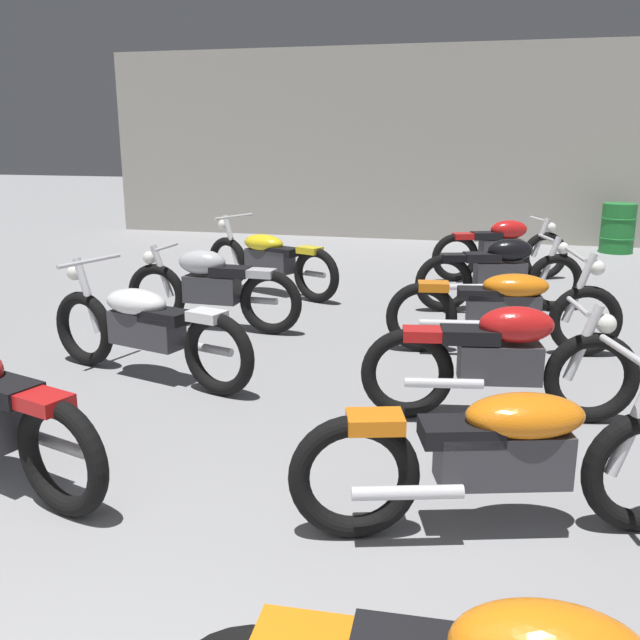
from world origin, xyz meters
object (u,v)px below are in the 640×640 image
object	(u,v)px
motorcycle_left_row_2	(145,327)
motorcycle_right_row_4	(501,272)
motorcycle_right_row_2	(501,359)
oil_drum	(618,228)
motorcycle_right_row_3	(505,307)
motorcycle_right_row_5	(502,248)
motorcycle_right_row_1	(505,453)
motorcycle_left_row_3	(211,287)
motorcycle_left_row_4	(269,259)

from	to	relation	value
motorcycle_left_row_2	motorcycle_right_row_4	bearing A→B (deg)	47.86
motorcycle_right_row_2	oil_drum	size ratio (longest dim) A/B	2.30
motorcycle_left_row_2	motorcycle_right_row_3	bearing A→B (deg)	26.73
motorcycle_right_row_4	oil_drum	size ratio (longest dim) A/B	2.26
motorcycle_right_row_2	motorcycle_right_row_5	size ratio (longest dim) A/B	1.04
motorcycle_right_row_1	motorcycle_right_row_2	size ratio (longest dim) A/B	1.08
motorcycle_left_row_2	oil_drum	xyz separation A→B (m)	(4.78, 7.94, -0.03)
motorcycle_left_row_2	oil_drum	size ratio (longest dim) A/B	2.49
motorcycle_right_row_5	motorcycle_right_row_2	bearing A→B (deg)	-89.68
motorcycle_left_row_2	motorcycle_right_row_4	xyz separation A→B (m)	(2.85, 3.15, 0.01)
motorcycle_right_row_1	motorcycle_right_row_2	xyz separation A→B (m)	(-0.03, 1.54, 0.01)
motorcycle_left_row_3	motorcycle_right_row_5	bearing A→B (deg)	49.31
motorcycle_left_row_4	oil_drum	world-z (taller)	motorcycle_left_row_4
motorcycle_left_row_2	motorcycle_left_row_3	distance (m)	1.58
motorcycle_right_row_2	motorcycle_right_row_1	bearing A→B (deg)	-88.83
motorcycle_right_row_3	oil_drum	xyz separation A→B (m)	(1.88, 6.48, -0.03)
motorcycle_left_row_2	motorcycle_right_row_1	distance (m)	3.38
motorcycle_right_row_1	motorcycle_right_row_3	xyz separation A→B (m)	(-0.01, 3.19, 0.00)
motorcycle_right_row_3	motorcycle_right_row_2	bearing A→B (deg)	-90.78
motorcycle_left_row_2	motorcycle_right_row_2	world-z (taller)	motorcycle_left_row_2
motorcycle_left_row_4	motorcycle_right_row_1	size ratio (longest dim) A/B	0.97
motorcycle_right_row_4	oil_drum	distance (m)	5.16
motorcycle_left_row_4	motorcycle_right_row_4	bearing A→B (deg)	-3.84
motorcycle_left_row_4	motorcycle_right_row_2	xyz separation A→B (m)	(2.91, -3.53, 0.01)
motorcycle_right_row_3	motorcycle_right_row_5	world-z (taller)	motorcycle_right_row_3
motorcycle_right_row_1	oil_drum	size ratio (longest dim) A/B	2.48
oil_drum	motorcycle_right_row_1	bearing A→B (deg)	-100.97
motorcycle_right_row_1	motorcycle_right_row_5	xyz separation A→B (m)	(-0.06, 6.71, 0.01)
motorcycle_right_row_2	motorcycle_right_row_4	bearing A→B (deg)	90.42
motorcycle_right_row_4	motorcycle_right_row_3	bearing A→B (deg)	-88.42
motorcycle_right_row_3	motorcycle_right_row_5	size ratio (longest dim) A/B	1.15
motorcycle_right_row_2	motorcycle_right_row_4	size ratio (longest dim) A/B	1.02
motorcycle_right_row_2	motorcycle_right_row_3	world-z (taller)	motorcycle_right_row_3
motorcycle_left_row_2	oil_drum	bearing A→B (deg)	58.94
motorcycle_left_row_3	motorcycle_right_row_3	bearing A→B (deg)	-2.30
motorcycle_left_row_4	oil_drum	size ratio (longest dim) A/B	2.40
oil_drum	motorcycle_left_row_4	bearing A→B (deg)	-136.33
motorcycle_left_row_3	oil_drum	distance (m)	8.01
motorcycle_right_row_2	motorcycle_right_row_5	distance (m)	5.17
motorcycle_right_row_2	motorcycle_right_row_3	xyz separation A→B (m)	(0.02, 1.64, -0.01)
motorcycle_left_row_2	motorcycle_right_row_2	xyz separation A→B (m)	(2.88, -0.18, 0.01)
motorcycle_left_row_2	motorcycle_left_row_3	xyz separation A→B (m)	(-0.08, 1.58, 0.01)
motorcycle_right_row_5	motorcycle_right_row_1	bearing A→B (deg)	-89.49
motorcycle_right_row_3	oil_drum	size ratio (longest dim) A/B	2.54
oil_drum	motorcycle_right_row_2	bearing A→B (deg)	-103.20
motorcycle_left_row_4	oil_drum	bearing A→B (deg)	43.67
motorcycle_right_row_3	motorcycle_right_row_4	bearing A→B (deg)	91.58
motorcycle_right_row_4	motorcycle_right_row_5	xyz separation A→B (m)	(-0.00, 1.83, 0.00)
motorcycle_left_row_3	motorcycle_right_row_3	world-z (taller)	motorcycle_right_row_3
motorcycle_right_row_3	motorcycle_right_row_5	xyz separation A→B (m)	(-0.05, 3.53, 0.01)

